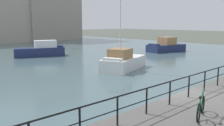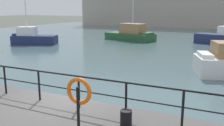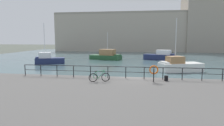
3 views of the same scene
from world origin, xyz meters
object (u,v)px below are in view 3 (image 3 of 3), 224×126
moored_green_narrowboat (179,66)px  parked_bicycle (99,77)px  mooring_bollard (166,78)px  moored_white_yacht (161,56)px  life_ring_stand (154,70)px  harbor_building (157,31)px  moored_blue_motorboat (106,56)px  moored_cabin_cruiser (49,59)px

moored_green_narrowboat → parked_bicycle: 15.23m
moored_green_narrowboat → mooring_bollard: (-3.17, -11.34, 0.42)m
moored_white_yacht → life_ring_stand: (-3.08, -26.40, 1.15)m
harbor_building → moored_blue_motorboat: size_ratio=8.15×
moored_green_narrowboat → moored_blue_motorboat: bearing=-66.8°
harbor_building → moored_cabin_cruiser: bearing=-119.6°
parked_bicycle → moored_green_narrowboat: bearing=36.2°
moored_blue_motorboat → mooring_bollard: (9.55, -25.29, 0.38)m
moored_blue_motorboat → life_ring_stand: moored_blue_motorboat is taller
parked_bicycle → mooring_bollard: 5.66m
moored_cabin_cruiser → moored_green_narrowboat: 22.49m
parked_bicycle → harbor_building: bearing=62.2°
harbor_building → moored_white_yacht: harbor_building is taller
harbor_building → moored_blue_motorboat: (-12.94, -30.36, -6.39)m
moored_green_narrowboat → life_ring_stand: moored_green_narrowboat is taller
moored_white_yacht → mooring_bollard: (-1.99, -25.78, 0.39)m
moored_green_narrowboat → parked_bicycle: moored_green_narrowboat is taller
moored_blue_motorboat → mooring_bollard: size_ratio=16.42×
moored_cabin_cruiser → parked_bicycle: (13.12, -17.93, 0.61)m
harbor_building → mooring_bollard: size_ratio=133.74×
parked_bicycle → mooring_bollard: size_ratio=3.85×
moored_blue_motorboat → moored_white_yacht: 11.54m
parked_bicycle → mooring_bollard: parked_bicycle is taller
moored_cabin_cruiser → parked_bicycle: size_ratio=4.28×
moored_cabin_cruiser → mooring_bollard: size_ratio=16.49×
mooring_bollard → life_ring_stand: bearing=-150.1°
moored_cabin_cruiser → mooring_bollard: 25.10m
harbor_building → moored_blue_motorboat: bearing=-113.1°
moored_green_narrowboat → moored_white_yacht: size_ratio=1.07×
moored_white_yacht → mooring_bollard: bearing=-73.0°
moored_blue_motorboat → moored_cabin_cruiser: size_ratio=1.00×
moored_white_yacht → parked_bicycle: (-7.52, -26.92, 0.56)m
moored_white_yacht → moored_green_narrowboat: bearing=-63.9°
moored_green_narrowboat → mooring_bollard: bearing=55.3°
parked_bicycle → life_ring_stand: 4.51m
moored_blue_motorboat → parked_bicycle: (4.01, -26.43, 0.55)m
moored_white_yacht → life_ring_stand: 26.61m
harbor_building → parked_bicycle: 57.78m
parked_bicycle → moored_cabin_cruiser: bearing=107.3°
mooring_bollard → life_ring_stand: 1.47m
harbor_building → moored_white_yacht: bearing=-92.7°
moored_cabin_cruiser → moored_white_yacht: moored_cabin_cruiser is taller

